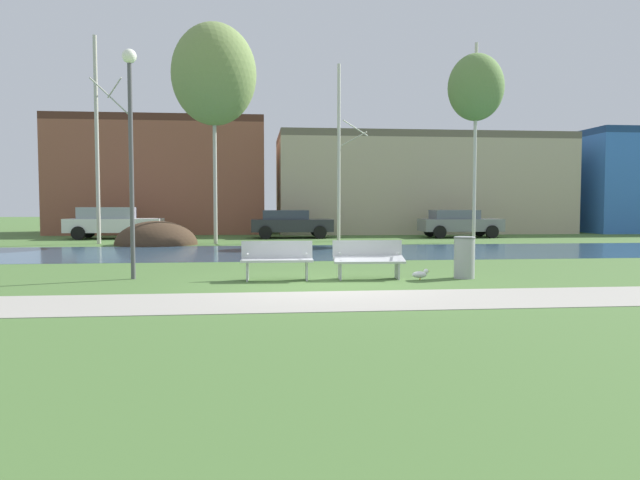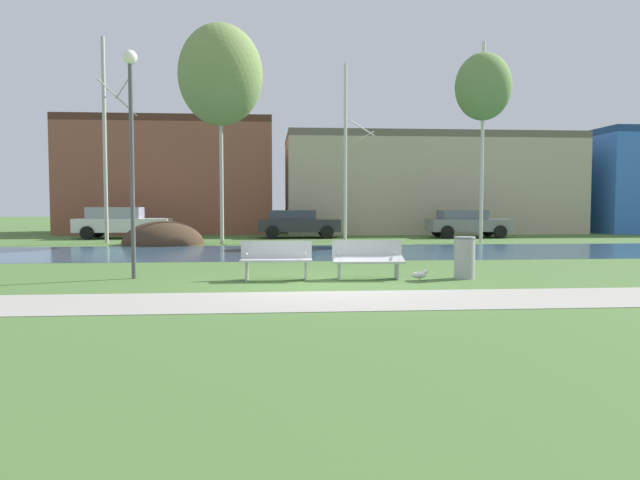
# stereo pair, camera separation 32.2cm
# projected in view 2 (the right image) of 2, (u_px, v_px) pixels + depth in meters

# --- Properties ---
(ground_plane) EXTENTS (120.00, 120.00, 0.00)m
(ground_plane) POSITION_uv_depth(u_px,v_px,m) (301.00, 249.00, 22.62)
(ground_plane) COLOR #476B33
(paved_path_strip) EXTENTS (60.00, 2.23, 0.01)m
(paved_path_strip) POSITION_uv_depth(u_px,v_px,m) (337.00, 301.00, 10.64)
(paved_path_strip) COLOR #9E998E
(paved_path_strip) RESTS_ON ground
(river_band) EXTENTS (80.00, 6.86, 0.01)m
(river_band) POSITION_uv_depth(u_px,v_px,m) (303.00, 252.00, 21.39)
(river_band) COLOR #33516B
(river_band) RESTS_ON ground
(soil_mound) EXTENTS (3.40, 2.73, 1.99)m
(soil_mound) POSITION_uv_depth(u_px,v_px,m) (163.00, 245.00, 25.35)
(soil_mound) COLOR #423021
(soil_mound) RESTS_ON ground
(bench_left) EXTENTS (1.62, 0.62, 0.87)m
(bench_left) POSITION_uv_depth(u_px,v_px,m) (276.00, 259.00, 13.52)
(bench_left) COLOR #B2B5B7
(bench_left) RESTS_ON ground
(bench_right) EXTENTS (1.62, 0.62, 0.87)m
(bench_right) POSITION_uv_depth(u_px,v_px,m) (368.00, 258.00, 13.69)
(bench_right) COLOR #B2B5B7
(bench_right) RESTS_ON ground
(trash_bin) EXTENTS (0.49, 0.49, 0.96)m
(trash_bin) POSITION_uv_depth(u_px,v_px,m) (465.00, 257.00, 13.78)
(trash_bin) COLOR #999B9E
(trash_bin) RESTS_ON ground
(seagull) EXTENTS (0.41, 0.15, 0.25)m
(seagull) POSITION_uv_depth(u_px,v_px,m) (420.00, 274.00, 13.50)
(seagull) COLOR white
(seagull) RESTS_ON ground
(streetlamp) EXTENTS (0.32, 0.32, 5.14)m
(streetlamp) POSITION_uv_depth(u_px,v_px,m) (131.00, 126.00, 13.62)
(streetlamp) COLOR #4C4C51
(streetlamp) RESTS_ON ground
(birch_far_left) EXTENTS (1.52, 2.54, 8.76)m
(birch_far_left) POSITION_uv_depth(u_px,v_px,m) (105.00, 139.00, 25.77)
(birch_far_left) COLOR #BCB7A8
(birch_far_left) RESTS_ON ground
(birch_left) EXTENTS (3.57, 3.57, 9.31)m
(birch_left) POSITION_uv_depth(u_px,v_px,m) (221.00, 75.00, 25.62)
(birch_left) COLOR #BCB7A8
(birch_left) RESTS_ON ground
(birch_center_left) EXTENTS (1.39, 2.56, 7.97)m
(birch_center_left) POSITION_uv_depth(u_px,v_px,m) (346.00, 152.00, 27.31)
(birch_center_left) COLOR beige
(birch_center_left) RESTS_ON ground
(birch_center) EXTENTS (2.44, 2.44, 8.75)m
(birch_center) POSITION_uv_depth(u_px,v_px,m) (483.00, 87.00, 26.43)
(birch_center) COLOR beige
(birch_center) RESTS_ON ground
(parked_van_nearest_white) EXTENTS (4.54, 1.95, 1.54)m
(parked_van_nearest_white) POSITION_uv_depth(u_px,v_px,m) (121.00, 222.00, 29.79)
(parked_van_nearest_white) COLOR silver
(parked_van_nearest_white) RESTS_ON ground
(parked_sedan_second_dark) EXTENTS (4.04, 2.08, 1.39)m
(parked_sedan_second_dark) POSITION_uv_depth(u_px,v_px,m) (297.00, 223.00, 30.30)
(parked_sedan_second_dark) COLOR #282B30
(parked_sedan_second_dark) RESTS_ON ground
(parked_hatch_third_grey) EXTENTS (4.05, 1.96, 1.39)m
(parked_hatch_third_grey) POSITION_uv_depth(u_px,v_px,m) (467.00, 223.00, 30.58)
(parked_hatch_third_grey) COLOR slate
(parked_hatch_third_grey) RESTS_ON ground
(building_brick_low) EXTENTS (11.90, 6.26, 6.59)m
(building_brick_low) POSITION_uv_depth(u_px,v_px,m) (171.00, 177.00, 35.93)
(building_brick_low) COLOR brown
(building_brick_low) RESTS_ON ground
(building_beige_block) EXTENTS (16.83, 7.47, 5.75)m
(building_beige_block) POSITION_uv_depth(u_px,v_px,m) (426.00, 184.00, 36.66)
(building_beige_block) COLOR #BCAD8E
(building_beige_block) RESTS_ON ground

